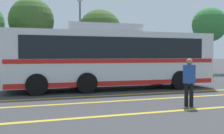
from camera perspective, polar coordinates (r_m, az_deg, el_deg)
The scene contains 12 objects.
ground_plane at distance 14.06m, azimuth -5.96°, elevation -4.90°, with size 220.00×220.00×0.00m, color #38383A.
lane_strip_0 at distance 12.19m, azimuth 3.29°, elevation -6.02°, with size 0.20×30.95×0.01m, color gold.
lane_strip_1 at distance 10.85m, azimuth 6.18°, elevation -7.08°, with size 0.20×30.95×0.01m, color gold.
lane_strip_2 at distance 8.83m, azimuth 12.57°, elevation -9.35°, with size 0.20×30.95×0.01m, color gold.
curb_strip at distance 20.07m, azimuth -5.51°, elevation -2.47°, with size 38.95×0.36×0.15m, color #99999E.
transit_bus at distance 14.12m, azimuth -0.06°, elevation 2.21°, with size 11.32×2.95×3.43m.
parked_car_1 at distance 17.94m, azimuth -19.62°, elevation -1.18°, with size 4.51×2.05×1.41m.
pedestrian_0 at distance 9.68m, azimuth 16.43°, elevation -2.55°, with size 0.47×0.41×1.71m.
street_lamp at distance 21.48m, azimuth -6.99°, elevation 11.13°, with size 0.56×0.56×6.65m.
tree_0 at distance 29.13m, azimuth 20.44°, elevation 8.59°, with size 3.53×3.53×6.77m.
tree_1 at distance 25.03m, azimuth -2.68°, elevation 7.74°, with size 4.13×4.13×6.17m.
tree_3 at distance 23.56m, azimuth -17.12°, elevation 9.65°, with size 3.78×3.78×6.69m.
Camera 1 is at (-3.00, -13.62, 1.80)m, focal length 42.00 mm.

